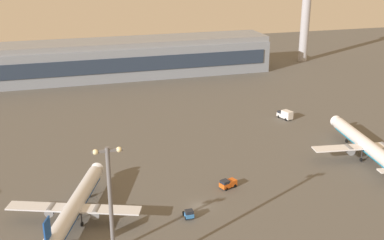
{
  "coord_description": "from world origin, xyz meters",
  "views": [
    {
      "loc": [
        -28.64,
        -91.32,
        54.65
      ],
      "look_at": [
        11.53,
        44.9,
        4.0
      ],
      "focal_mm": 45.4,
      "sensor_mm": 36.0,
      "label": 1
    }
  ],
  "objects_px": {
    "airplane_near_gate": "(74,207)",
    "cargo_loader": "(228,183)",
    "airplane_taxiway_distant": "(366,145)",
    "catering_truck": "(285,114)",
    "pushback_tug": "(189,214)",
    "control_tower": "(306,8)",
    "apron_light_central": "(111,211)"
  },
  "relations": [
    {
      "from": "airplane_taxiway_distant",
      "to": "cargo_loader",
      "type": "xyz_separation_m",
      "value": [
        -42.29,
        -5.78,
        -2.62
      ]
    },
    {
      "from": "cargo_loader",
      "to": "pushback_tug",
      "type": "xyz_separation_m",
      "value": [
        -12.85,
        -10.77,
        -0.11
      ]
    },
    {
      "from": "pushback_tug",
      "to": "cargo_loader",
      "type": "bearing_deg",
      "value": -140.11
    },
    {
      "from": "airplane_taxiway_distant",
      "to": "cargo_loader",
      "type": "height_order",
      "value": "airplane_taxiway_distant"
    },
    {
      "from": "cargo_loader",
      "to": "apron_light_central",
      "type": "relative_size",
      "value": 0.18
    },
    {
      "from": "control_tower",
      "to": "cargo_loader",
      "type": "relative_size",
      "value": 10.2
    },
    {
      "from": "pushback_tug",
      "to": "airplane_near_gate",
      "type": "bearing_deg",
      "value": -13.65
    },
    {
      "from": "airplane_taxiway_distant",
      "to": "cargo_loader",
      "type": "bearing_deg",
      "value": -164.43
    },
    {
      "from": "pushback_tug",
      "to": "apron_light_central",
      "type": "distance_m",
      "value": 28.75
    },
    {
      "from": "airplane_taxiway_distant",
      "to": "catering_truck",
      "type": "xyz_separation_m",
      "value": [
        -6.29,
        35.68,
        -2.22
      ]
    },
    {
      "from": "airplane_taxiway_distant",
      "to": "catering_truck",
      "type": "relative_size",
      "value": 6.44
    },
    {
      "from": "airplane_near_gate",
      "to": "pushback_tug",
      "type": "bearing_deg",
      "value": 7.44
    },
    {
      "from": "airplane_taxiway_distant",
      "to": "cargo_loader",
      "type": "relative_size",
      "value": 8.6
    },
    {
      "from": "airplane_near_gate",
      "to": "airplane_taxiway_distant",
      "type": "xyz_separation_m",
      "value": [
        78.49,
        10.9,
        0.28
      ]
    },
    {
      "from": "control_tower",
      "to": "airplane_near_gate",
      "type": "bearing_deg",
      "value": -134.14
    },
    {
      "from": "pushback_tug",
      "to": "catering_truck",
      "type": "xyz_separation_m",
      "value": [
        48.86,
        52.22,
        0.51
      ]
    },
    {
      "from": "airplane_near_gate",
      "to": "apron_light_central",
      "type": "distance_m",
      "value": 26.37
    },
    {
      "from": "airplane_taxiway_distant",
      "to": "airplane_near_gate",
      "type": "bearing_deg",
      "value": -164.3
    },
    {
      "from": "airplane_taxiway_distant",
      "to": "pushback_tug",
      "type": "distance_m",
      "value": 57.64
    },
    {
      "from": "control_tower",
      "to": "airplane_taxiway_distant",
      "type": "height_order",
      "value": "control_tower"
    },
    {
      "from": "airplane_near_gate",
      "to": "cargo_loader",
      "type": "height_order",
      "value": "airplane_near_gate"
    },
    {
      "from": "control_tower",
      "to": "catering_truck",
      "type": "xyz_separation_m",
      "value": [
        -49.1,
        -78.43,
        -24.95
      ]
    },
    {
      "from": "control_tower",
      "to": "pushback_tug",
      "type": "distance_m",
      "value": 165.27
    },
    {
      "from": "control_tower",
      "to": "pushback_tug",
      "type": "xyz_separation_m",
      "value": [
        -97.96,
        -130.66,
        -25.47
      ]
    },
    {
      "from": "airplane_taxiway_distant",
      "to": "pushback_tug",
      "type": "relative_size",
      "value": 12.74
    },
    {
      "from": "airplane_taxiway_distant",
      "to": "apron_light_central",
      "type": "xyz_separation_m",
      "value": [
        -73.25,
        -34.19,
        10.94
      ]
    },
    {
      "from": "airplane_taxiway_distant",
      "to": "pushback_tug",
      "type": "height_order",
      "value": "airplane_taxiway_distant"
    },
    {
      "from": "control_tower",
      "to": "apron_light_central",
      "type": "height_order",
      "value": "control_tower"
    },
    {
      "from": "airplane_near_gate",
      "to": "cargo_loader",
      "type": "relative_size",
      "value": 7.68
    },
    {
      "from": "airplane_taxiway_distant",
      "to": "apron_light_central",
      "type": "relative_size",
      "value": 1.52
    },
    {
      "from": "catering_truck",
      "to": "apron_light_central",
      "type": "height_order",
      "value": "apron_light_central"
    },
    {
      "from": "airplane_taxiway_distant",
      "to": "catering_truck",
      "type": "bearing_deg",
      "value": 107.79
    }
  ]
}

